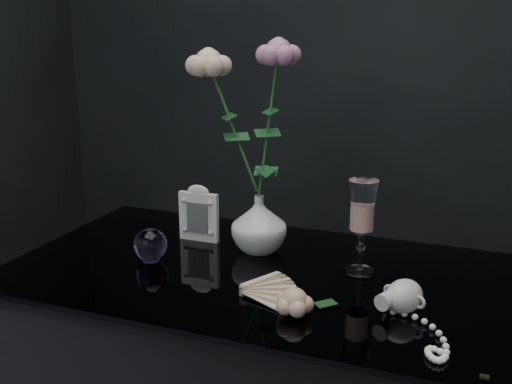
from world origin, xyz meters
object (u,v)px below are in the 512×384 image
at_px(wine_glass, 362,227).
at_px(picture_frame, 199,213).
at_px(pearl_jar, 404,295).
at_px(paperweight, 150,245).
at_px(loose_rose, 294,302).
at_px(vase, 259,224).

height_order(wine_glass, picture_frame, wine_glass).
bearing_deg(wine_glass, pearl_jar, -53.23).
relative_size(wine_glass, paperweight, 2.73).
bearing_deg(loose_rose, wine_glass, 56.37).
xyz_separation_m(vase, loose_rose, (0.17, -0.27, -0.04)).
distance_m(picture_frame, loose_rose, 0.43).
distance_m(wine_glass, loose_rose, 0.25).
bearing_deg(picture_frame, loose_rose, -41.33).
relative_size(wine_glass, loose_rose, 1.32).
bearing_deg(paperweight, wine_glass, 12.88).
height_order(wine_glass, pearl_jar, wine_glass).
bearing_deg(wine_glass, vase, 171.39).
relative_size(wine_glass, pearl_jar, 0.89).
relative_size(vase, paperweight, 1.80).
xyz_separation_m(picture_frame, paperweight, (-0.04, -0.15, -0.03)).
bearing_deg(paperweight, loose_rose, -19.47).
distance_m(picture_frame, paperweight, 0.16).
bearing_deg(pearl_jar, loose_rose, -129.04).
height_order(vase, wine_glass, wine_glass).
distance_m(vase, wine_glass, 0.24).
xyz_separation_m(loose_rose, pearl_jar, (0.18, 0.08, 0.01)).
height_order(vase, paperweight, vase).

